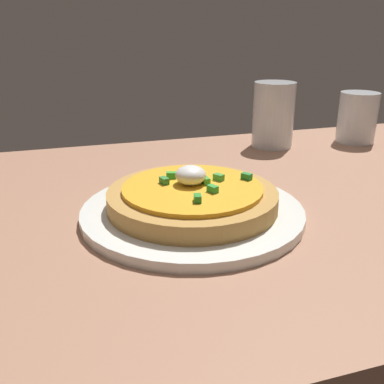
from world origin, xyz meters
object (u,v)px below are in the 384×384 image
at_px(plate, 192,212).
at_px(cup_near, 357,120).
at_px(cup_far, 273,119).
at_px(pizza, 192,196).

height_order(plate, cup_near, cup_near).
bearing_deg(plate, cup_far, 47.78).
xyz_separation_m(pizza, cup_far, (0.25, 0.27, 0.03)).
height_order(cup_near, cup_far, cup_far).
relative_size(plate, cup_far, 2.23).
distance_m(plate, pizza, 0.02).
bearing_deg(pizza, plate, -100.80).
bearing_deg(cup_far, plate, -132.22).
height_order(pizza, cup_far, cup_far).
distance_m(plate, cup_far, 0.37).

